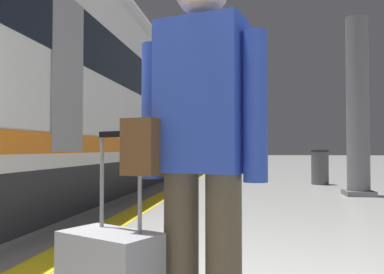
{
  "coord_description": "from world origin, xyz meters",
  "views": [
    {
      "loc": [
        0.82,
        -1.45,
        0.93
      ],
      "look_at": [
        -0.09,
        5.42,
        1.14
      ],
      "focal_mm": 37.71,
      "sensor_mm": 36.0,
      "label": 1
    }
  ],
  "objects_px": {
    "platform_pillar": "(358,109)",
    "waste_bin": "(320,167)",
    "high_speed_train": "(100,88)",
    "passenger_near": "(224,148)",
    "traveller_foreground": "(198,136)",
    "suitcase_near": "(214,167)"
  },
  "relations": [
    {
      "from": "high_speed_train",
      "to": "waste_bin",
      "type": "relative_size",
      "value": 36.1
    },
    {
      "from": "high_speed_train",
      "to": "waste_bin",
      "type": "xyz_separation_m",
      "value": [
        5.64,
        1.01,
        -2.05
      ]
    },
    {
      "from": "traveller_foreground",
      "to": "passenger_near",
      "type": "xyz_separation_m",
      "value": [
        -0.48,
        11.41,
        -0.02
      ]
    },
    {
      "from": "platform_pillar",
      "to": "traveller_foreground",
      "type": "bearing_deg",
      "value": -109.53
    },
    {
      "from": "high_speed_train",
      "to": "suitcase_near",
      "type": "relative_size",
      "value": 32.17
    },
    {
      "from": "high_speed_train",
      "to": "traveller_foreground",
      "type": "height_order",
      "value": "high_speed_train"
    },
    {
      "from": "high_speed_train",
      "to": "suitcase_near",
      "type": "height_order",
      "value": "high_speed_train"
    },
    {
      "from": "platform_pillar",
      "to": "waste_bin",
      "type": "bearing_deg",
      "value": 97.01
    },
    {
      "from": "passenger_near",
      "to": "suitcase_near",
      "type": "height_order",
      "value": "passenger_near"
    },
    {
      "from": "traveller_foreground",
      "to": "platform_pillar",
      "type": "distance_m",
      "value": 7.31
    },
    {
      "from": "passenger_near",
      "to": "suitcase_near",
      "type": "relative_size",
      "value": 1.63
    },
    {
      "from": "suitcase_near",
      "to": "platform_pillar",
      "type": "height_order",
      "value": "platform_pillar"
    },
    {
      "from": "high_speed_train",
      "to": "traveller_foreground",
      "type": "xyz_separation_m",
      "value": [
        3.52,
        -8.33,
        -1.52
      ]
    },
    {
      "from": "high_speed_train",
      "to": "platform_pillar",
      "type": "distance_m",
      "value": 6.18
    },
    {
      "from": "platform_pillar",
      "to": "waste_bin",
      "type": "height_order",
      "value": "platform_pillar"
    },
    {
      "from": "traveller_foreground",
      "to": "passenger_near",
      "type": "relative_size",
      "value": 1.02
    },
    {
      "from": "traveller_foreground",
      "to": "waste_bin",
      "type": "relative_size",
      "value": 1.87
    },
    {
      "from": "traveller_foreground",
      "to": "suitcase_near",
      "type": "relative_size",
      "value": 1.66
    },
    {
      "from": "passenger_near",
      "to": "waste_bin",
      "type": "height_order",
      "value": "passenger_near"
    },
    {
      "from": "high_speed_train",
      "to": "passenger_near",
      "type": "relative_size",
      "value": 19.76
    },
    {
      "from": "high_speed_train",
      "to": "suitcase_near",
      "type": "bearing_deg",
      "value": 47.17
    },
    {
      "from": "platform_pillar",
      "to": "waste_bin",
      "type": "xyz_separation_m",
      "value": [
        -0.31,
        2.48,
        -1.27
      ]
    }
  ]
}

